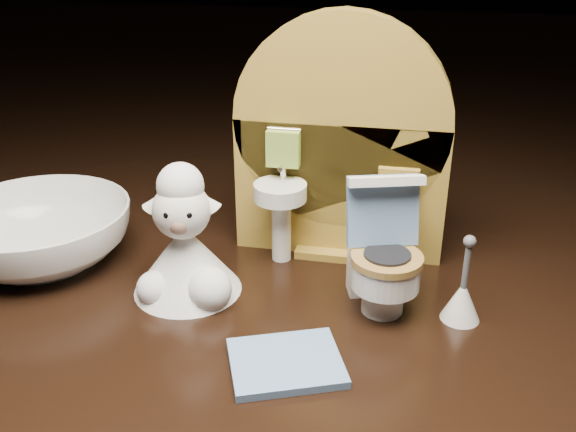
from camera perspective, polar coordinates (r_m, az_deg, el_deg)
name	(u,v)px	position (r m, az deg, el deg)	size (l,w,h in m)	color
backdrop_panel	(339,154)	(0.39, 4.56, 5.50)	(0.13, 0.05, 0.15)	#A7842E
toy_toilet	(382,260)	(0.35, 8.36, -3.86)	(0.04, 0.05, 0.08)	white
bath_mat	(286,363)	(0.32, -0.20, -12.91)	(0.05, 0.04, 0.00)	#6389B7
toilet_brush	(462,298)	(0.36, 15.22, -7.02)	(0.02, 0.02, 0.05)	white
plush_lamb	(185,249)	(0.36, -9.12, -2.92)	(0.06, 0.06, 0.08)	white
ceramic_bowl	(39,234)	(0.43, -21.23, -1.52)	(0.11, 0.11, 0.04)	white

